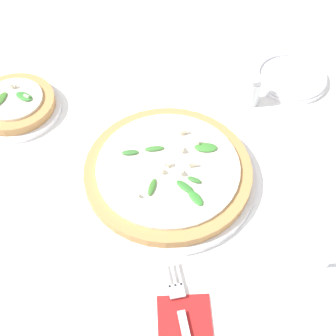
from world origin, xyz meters
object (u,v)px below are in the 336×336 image
Objects in this scene: fork at (185,329)px; side_plate_white at (291,77)px; pizza_personal_side at (15,105)px; shaker_pepper at (252,90)px; pizza_arugula_main at (168,172)px.

fork is 0.59m from side_plate_white.
side_plate_white is (0.11, -0.57, -0.01)m from pizza_personal_side.
fork is 3.12× the size of shaker_pepper.
pizza_personal_side is (0.16, 0.31, -0.00)m from pizza_arugula_main.
pizza_arugula_main is 0.28m from fork.
pizza_arugula_main reaches higher than side_plate_white.
side_plate_white reaches higher than fork.
side_plate_white is at bearing -43.60° from pizza_arugula_main.
side_plate_white is (0.55, -0.23, 0.00)m from fork.
pizza_personal_side is 1.18× the size of side_plate_white.
side_plate_white is at bearing -79.34° from pizza_personal_side.
shaker_pepper is at bearing -28.18° from fork.
fork is at bearing -173.55° from pizza_arugula_main.
shaker_pepper is at bearing -39.44° from pizza_arugula_main.
pizza_personal_side is 0.48m from shaker_pepper.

